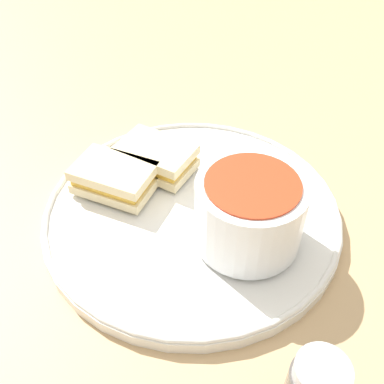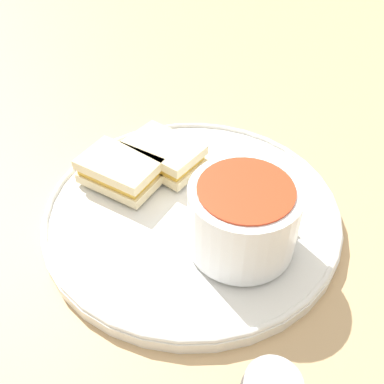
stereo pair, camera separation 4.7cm
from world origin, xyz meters
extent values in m
plane|color=tan|center=(0.00, 0.00, 0.00)|extent=(2.40, 2.40, 0.00)
cylinder|color=white|center=(0.00, 0.00, 0.01)|extent=(0.32, 0.32, 0.01)
torus|color=white|center=(0.00, 0.00, 0.02)|extent=(0.32, 0.32, 0.01)
cylinder|color=white|center=(-0.02, -0.07, 0.02)|extent=(0.06, 0.06, 0.01)
cylinder|color=white|center=(-0.02, -0.07, 0.05)|extent=(0.10, 0.10, 0.07)
cylinder|color=red|center=(-0.02, -0.07, 0.09)|extent=(0.09, 0.09, 0.01)
cube|color=silver|center=(0.04, -0.08, 0.02)|extent=(0.06, 0.07, 0.00)
ellipsoid|color=silver|center=(0.07, -0.03, 0.02)|extent=(0.04, 0.04, 0.01)
cube|color=beige|center=(0.05, 0.06, 0.02)|extent=(0.07, 0.09, 0.01)
cube|color=gold|center=(0.05, 0.06, 0.03)|extent=(0.07, 0.09, 0.01)
cube|color=beige|center=(0.05, 0.06, 0.04)|extent=(0.07, 0.09, 0.01)
cube|color=beige|center=(0.00, 0.09, 0.02)|extent=(0.06, 0.09, 0.01)
cube|color=gold|center=(0.00, 0.09, 0.03)|extent=(0.06, 0.08, 0.01)
cube|color=beige|center=(0.00, 0.09, 0.04)|extent=(0.06, 0.09, 0.01)
cylinder|color=#B7B7BC|center=(-0.18, -0.14, 0.10)|extent=(0.03, 0.03, 0.01)
camera|label=1|loc=(-0.32, -0.11, 0.36)|focal=42.00mm
camera|label=2|loc=(-0.30, -0.15, 0.36)|focal=42.00mm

